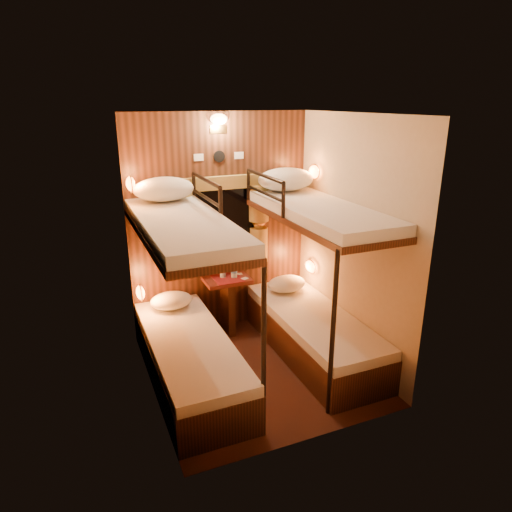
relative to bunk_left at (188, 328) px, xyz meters
name	(u,v)px	position (x,y,z in m)	size (l,w,h in m)	color
floor	(257,369)	(0.65, -0.07, -0.56)	(2.10, 2.10, 0.00)	#39160F
ceiling	(257,114)	(0.65, -0.07, 1.84)	(2.10, 2.10, 0.00)	silver
wall_back	(220,225)	(0.65, 0.98, 0.64)	(2.40, 2.40, 0.00)	#C6B293
wall_front	(316,298)	(0.65, -1.12, 0.64)	(2.40, 2.40, 0.00)	#C6B293
wall_left	(145,269)	(-0.35, -0.07, 0.64)	(2.40, 2.40, 0.00)	#C6B293
wall_right	(351,241)	(1.65, -0.07, 0.64)	(2.40, 2.40, 0.00)	#C6B293
back_panel	(220,226)	(0.65, 0.97, 0.64)	(2.00, 0.03, 2.40)	black
bunk_left	(188,328)	(0.00, 0.00, 0.00)	(0.72, 1.90, 1.82)	black
bunk_right	(314,304)	(1.30, 0.00, 0.00)	(0.72, 1.90, 1.82)	black
window	(221,228)	(0.65, 0.94, 0.62)	(1.00, 0.12, 0.79)	black
curtains	(222,222)	(0.65, 0.90, 0.71)	(1.10, 0.22, 1.00)	olive
back_fixtures	(219,127)	(0.65, 0.93, 1.69)	(0.54, 0.09, 0.48)	black
reading_lamps	(231,230)	(0.65, 0.63, 0.68)	(2.00, 0.20, 1.25)	orange
table	(227,298)	(0.65, 0.78, -0.14)	(0.50, 0.34, 0.66)	maroon
bottle_left	(223,268)	(0.62, 0.83, 0.20)	(0.07, 0.07, 0.25)	#99BFE5
bottle_right	(234,268)	(0.73, 0.77, 0.20)	(0.07, 0.07, 0.25)	#99BFE5
sachet_a	(245,278)	(0.82, 0.69, 0.09)	(0.07, 0.06, 0.01)	silver
sachet_b	(239,274)	(0.82, 0.85, 0.09)	(0.07, 0.05, 0.01)	silver
pillow_lower_left	(171,301)	(0.00, 0.68, -0.02)	(0.43, 0.31, 0.17)	white
pillow_lower_right	(287,284)	(1.30, 0.62, -0.02)	(0.44, 0.32, 0.17)	white
pillow_upper_left	(164,189)	(0.00, 0.68, 1.14)	(0.58, 0.41, 0.23)	white
pillow_upper_right	(286,179)	(1.30, 0.69, 1.15)	(0.61, 0.44, 0.24)	white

